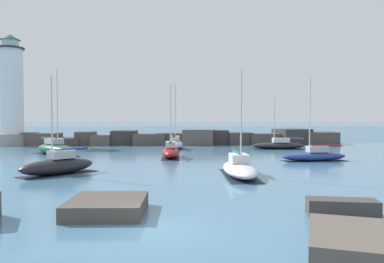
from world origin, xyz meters
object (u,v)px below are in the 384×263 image
sailboat_moored_0 (55,149)px  sailboat_moored_5 (278,145)px  sailboat_moored_4 (239,168)px  sailboat_moored_3 (314,155)px  sailboat_moored_1 (171,152)px  sailboat_moored_2 (58,165)px  sailboat_moored_6 (175,144)px  lighthouse (11,96)px

sailboat_moored_0 → sailboat_moored_5: bearing=12.9°
sailboat_moored_0 → sailboat_moored_4: sailboat_moored_0 is taller
sailboat_moored_3 → sailboat_moored_4: size_ratio=1.08×
sailboat_moored_0 → sailboat_moored_5: size_ratio=1.33×
sailboat_moored_1 → sailboat_moored_2: size_ratio=1.05×
sailboat_moored_1 → sailboat_moored_6: size_ratio=0.88×
sailboat_moored_1 → sailboat_moored_5: 18.53m
lighthouse → sailboat_moored_2: size_ratio=2.27×
sailboat_moored_0 → sailboat_moored_1: bearing=-16.4°
lighthouse → sailboat_moored_3: 47.26m
sailboat_moored_1 → sailboat_moored_5: sailboat_moored_1 is taller
sailboat_moored_4 → sailboat_moored_5: size_ratio=1.05×
sailboat_moored_1 → sailboat_moored_4: sailboat_moored_1 is taller
sailboat_moored_3 → sailboat_moored_5: 14.39m
sailboat_moored_0 → sailboat_moored_3: bearing=-15.1°
lighthouse → sailboat_moored_3: size_ratio=2.03×
sailboat_moored_0 → sailboat_moored_6: 16.03m
sailboat_moored_5 → sailboat_moored_6: size_ratio=0.83×
sailboat_moored_1 → sailboat_moored_4: 14.09m
sailboat_moored_3 → sailboat_moored_6: (-14.34, 14.84, 0.15)m
lighthouse → sailboat_moored_5: lighthouse is taller
sailboat_moored_4 → sailboat_moored_0: bearing=138.5°
lighthouse → sailboat_moored_2: (16.86, -31.13, -7.14)m
lighthouse → sailboat_moored_5: bearing=-12.3°
sailboat_moored_0 → sailboat_moored_6: sailboat_moored_0 is taller
sailboat_moored_1 → sailboat_moored_4: (5.42, -13.00, -0.09)m
sailboat_moored_0 → sailboat_moored_1: size_ratio=1.25×
sailboat_moored_4 → sailboat_moored_6: (-4.92, 24.16, 0.12)m
sailboat_moored_1 → sailboat_moored_6: bearing=87.4°
lighthouse → sailboat_moored_2: bearing=-61.6°
sailboat_moored_0 → lighthouse: bearing=127.1°
sailboat_moored_3 → sailboat_moored_0: bearing=164.9°
sailboat_moored_2 → sailboat_moored_3: size_ratio=0.89×
sailboat_moored_1 → sailboat_moored_2: 14.47m
sailboat_moored_0 → sailboat_moored_1: 14.47m
sailboat_moored_2 → sailboat_moored_3: sailboat_moored_3 is taller
sailboat_moored_2 → sailboat_moored_3: (23.61, 7.83, -0.14)m
lighthouse → sailboat_moored_1: 33.05m
sailboat_moored_0 → sailboat_moored_6: size_ratio=1.10×
sailboat_moored_2 → sailboat_moored_5: bearing=42.9°
sailboat_moored_4 → lighthouse: bearing=133.6°
sailboat_moored_1 → sailboat_moored_3: size_ratio=0.94×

